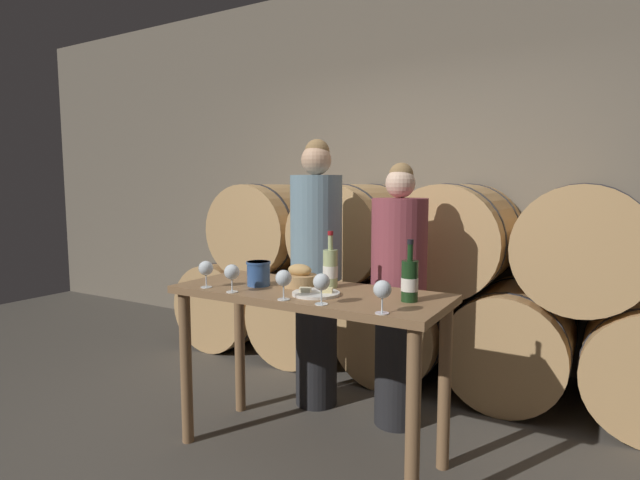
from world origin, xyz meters
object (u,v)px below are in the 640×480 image
blue_crock (258,273)px  wine_glass_right (321,283)px  person_left (316,271)px  wine_glass_far_right (382,290)px  tasting_table (309,319)px  person_right (398,295)px  wine_glass_left (232,273)px  bread_basket (300,278)px  wine_glass_center (284,279)px  wine_bottle_white (330,268)px  wine_bottle_red (410,280)px  cheese_plate (316,293)px  wine_glass_far_left (206,269)px

blue_crock → wine_glass_right: bearing=-21.5°
person_left → wine_glass_far_right: size_ratio=12.04×
tasting_table → wine_glass_right: wine_glass_right is taller
wine_glass_right → tasting_table: bearing=131.9°
tasting_table → wine_glass_far_right: (0.52, -0.25, 0.25)m
person_right → blue_crock: 0.85m
person_right → wine_glass_left: (-0.58, -0.81, 0.20)m
wine_glass_left → person_left: bearing=88.8°
tasting_table → wine_glass_left: 0.47m
bread_basket → wine_glass_center: (0.10, -0.30, 0.05)m
wine_bottle_white → wine_bottle_red: bearing=-11.1°
bread_basket → cheese_plate: bread_basket is taller
wine_bottle_white → wine_glass_right: 0.39m
wine_glass_far_left → cheese_plate: bearing=13.0°
tasting_table → cheese_plate: cheese_plate is taller
person_right → wine_glass_far_right: (0.24, -0.82, 0.20)m
tasting_table → wine_glass_center: 0.36m
person_left → wine_bottle_red: person_left is taller
wine_glass_left → wine_glass_far_right: size_ratio=1.00×
person_right → wine_glass_far_right: person_right is taller
tasting_table → wine_glass_center: (0.01, -0.25, 0.25)m
person_left → wine_bottle_white: 0.59m
wine_bottle_red → wine_glass_left: 0.89m
tasting_table → wine_bottle_red: wine_bottle_red is taller
person_right → wine_bottle_red: size_ratio=5.38×
wine_glass_left → wine_glass_center: same height
wine_glass_left → wine_glass_center: (0.32, -0.01, 0.00)m
blue_crock → wine_glass_far_right: (0.81, -0.21, 0.03)m
bread_basket → wine_glass_far_right: size_ratio=1.29×
wine_bottle_white → blue_crock: 0.39m
person_left → wine_glass_left: person_left is taller
bread_basket → wine_glass_right: size_ratio=1.29×
wine_glass_left → wine_glass_right: bearing=0.2°
wine_bottle_white → wine_glass_far_left: 0.66m
wine_bottle_red → wine_glass_far_left: wine_bottle_red is taller
tasting_table → wine_bottle_red: size_ratio=4.92×
person_right → wine_glass_center: bearing=-107.7°
person_right → wine_glass_left: 1.02m
wine_bottle_white → bread_basket: (-0.15, -0.06, -0.06)m
wine_glass_right → wine_glass_left: bearing=-179.8°
tasting_table → person_left: person_left is taller
tasting_table → person_right: 0.63m
wine_glass_left → blue_crock: bearing=86.2°
cheese_plate → wine_glass_far_right: size_ratio=1.66×
blue_crock → wine_glass_far_left: (-0.21, -0.18, 0.03)m
cheese_plate → blue_crock: bearing=173.6°
wine_glass_far_left → wine_glass_right: size_ratio=1.00×
tasting_table → blue_crock: size_ratio=10.88×
wine_glass_far_left → wine_glass_left: (0.20, -0.02, 0.00)m
wine_bottle_red → wine_glass_far_right: bearing=-94.4°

